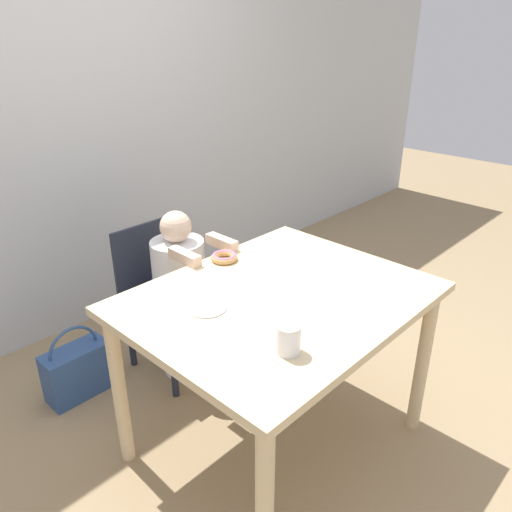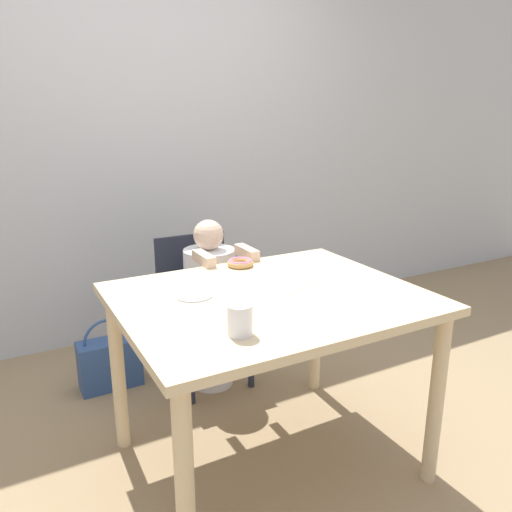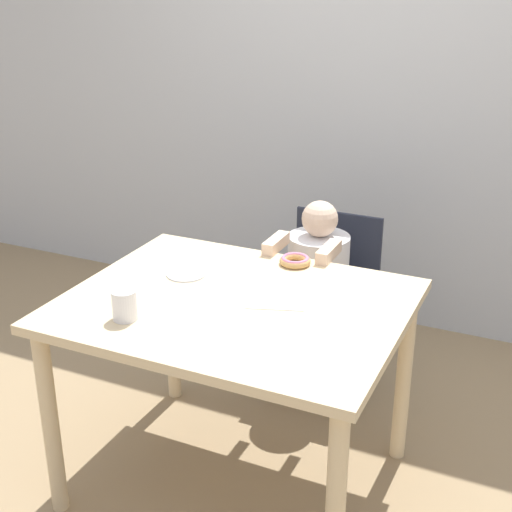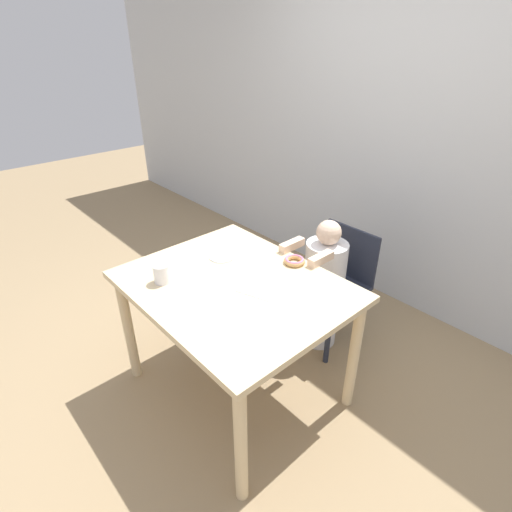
# 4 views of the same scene
# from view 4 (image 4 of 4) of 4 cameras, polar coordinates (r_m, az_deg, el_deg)

# --- Properties ---
(ground_plane) EXTENTS (12.00, 12.00, 0.00)m
(ground_plane) POSITION_cam_4_polar(r_m,az_deg,el_deg) (2.63, -2.63, -18.19)
(ground_plane) COLOR #997F5B
(wall_back) EXTENTS (8.00, 0.05, 2.50)m
(wall_back) POSITION_cam_4_polar(r_m,az_deg,el_deg) (3.13, 20.89, 14.74)
(wall_back) COLOR silver
(wall_back) RESTS_ON ground_plane
(dining_table) EXTENTS (1.18, 0.94, 0.78)m
(dining_table) POSITION_cam_4_polar(r_m,az_deg,el_deg) (2.18, -3.03, -6.15)
(dining_table) COLOR beige
(dining_table) RESTS_ON ground_plane
(chair) EXTENTS (0.42, 0.45, 0.80)m
(chair) POSITION_cam_4_polar(r_m,az_deg,el_deg) (2.81, 11.11, -3.87)
(chair) COLOR #232838
(chair) RESTS_ON ground_plane
(child_figure) EXTENTS (0.28, 0.43, 0.94)m
(child_figure) POSITION_cam_4_polar(r_m,az_deg,el_deg) (2.71, 9.58, -4.31)
(child_figure) COLOR white
(child_figure) RESTS_ON ground_plane
(donut) EXTENTS (0.12, 0.12, 0.03)m
(donut) POSITION_cam_4_polar(r_m,az_deg,el_deg) (2.31, 5.51, -0.64)
(donut) COLOR tan
(donut) RESTS_ON dining_table
(napkin) EXTENTS (0.26, 0.26, 0.00)m
(napkin) POSITION_cam_4_polar(r_m,az_deg,el_deg) (2.10, 0.83, -4.34)
(napkin) COLOR white
(napkin) RESTS_ON dining_table
(handbag) EXTENTS (0.33, 0.15, 0.40)m
(handbag) POSITION_cam_4_polar(r_m,az_deg,el_deg) (3.31, 5.03, -3.70)
(handbag) COLOR #2D4C84
(handbag) RESTS_ON ground_plane
(cup) EXTENTS (0.08, 0.08, 0.10)m
(cup) POSITION_cam_4_polar(r_m,az_deg,el_deg) (2.17, -13.36, -2.46)
(cup) COLOR white
(cup) RESTS_ON dining_table
(plate) EXTENTS (0.15, 0.15, 0.01)m
(plate) POSITION_cam_4_polar(r_m,az_deg,el_deg) (2.38, -4.90, -0.08)
(plate) COLOR silver
(plate) RESTS_ON dining_table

